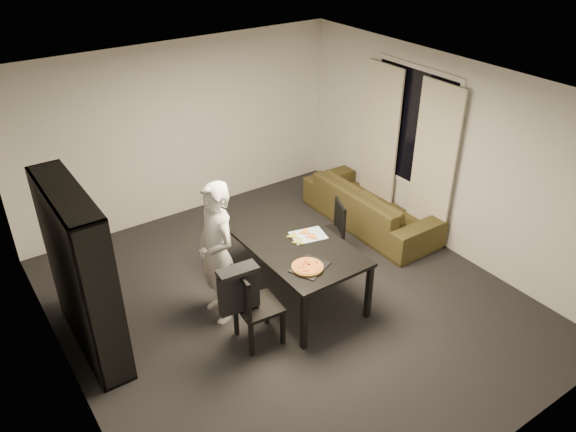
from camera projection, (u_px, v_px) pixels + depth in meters
room at (289, 208)px, 6.16m from camera, size 5.01×5.51×2.61m
window_pane at (413, 127)px, 7.71m from camera, size 0.02×1.40×1.60m
window_frame at (412, 128)px, 7.70m from camera, size 0.03×1.52×1.72m
curtain_left at (433, 165)px, 7.47m from camera, size 0.03×0.70×2.25m
curtain_right at (380, 140)px, 8.21m from camera, size 0.03×0.70×2.25m
bookshelf at (81, 273)px, 5.71m from camera, size 0.35×1.50×1.90m
dining_table at (293, 246)px, 6.62m from camera, size 1.01×1.82×0.76m
chair_left at (251, 303)px, 5.94m from camera, size 0.48×0.48×0.96m
chair_right at (332, 228)px, 7.34m from camera, size 0.52×0.52×0.86m
draped_jacket at (239, 288)px, 5.76m from camera, size 0.45×0.22×0.53m
person at (217, 253)px, 6.19m from camera, size 0.41×0.62×1.71m
baking_tray at (310, 267)px, 6.12m from camera, size 0.49×0.45×0.01m
pepperoni_pizza at (308, 267)px, 6.09m from camera, size 0.35×0.35×0.03m
kitchen_towel at (308, 235)px, 6.68m from camera, size 0.46×0.38×0.01m
pizza_slices at (302, 236)px, 6.64m from camera, size 0.46×0.43×0.01m
sofa at (370, 205)px, 8.23m from camera, size 0.86×2.20×0.64m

